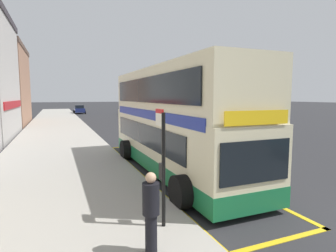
{
  "coord_description": "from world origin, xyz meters",
  "views": [
    {
      "loc": [
        -7.07,
        -2.78,
        3.25
      ],
      "look_at": [
        -2.75,
        7.7,
        2.01
      ],
      "focal_mm": 29.11,
      "sensor_mm": 36.0,
      "label": 1
    }
  ],
  "objects_px": {
    "bus_stop_sign": "(162,159)",
    "pedestrian_waiting_near_sign": "(151,210)",
    "parked_car_white_far": "(141,115)",
    "double_decker_bus": "(173,124)",
    "parked_car_teal_across": "(128,110)",
    "parked_car_navy_distant": "(79,109)"
  },
  "relations": [
    {
      "from": "double_decker_bus",
      "to": "parked_car_white_far",
      "type": "bearing_deg",
      "value": 76.6
    },
    {
      "from": "pedestrian_waiting_near_sign",
      "to": "double_decker_bus",
      "type": "bearing_deg",
      "value": 62.85
    },
    {
      "from": "parked_car_white_far",
      "to": "parked_car_navy_distant",
      "type": "distance_m",
      "value": 20.94
    },
    {
      "from": "parked_car_teal_across",
      "to": "pedestrian_waiting_near_sign",
      "type": "xyz_separation_m",
      "value": [
        -10.22,
        -42.94,
        0.23
      ]
    },
    {
      "from": "double_decker_bus",
      "to": "pedestrian_waiting_near_sign",
      "type": "xyz_separation_m",
      "value": [
        -2.97,
        -5.79,
        -1.03
      ]
    },
    {
      "from": "double_decker_bus",
      "to": "parked_car_teal_across",
      "type": "xyz_separation_m",
      "value": [
        7.25,
        37.15,
        -1.26
      ]
    },
    {
      "from": "bus_stop_sign",
      "to": "parked_car_white_far",
      "type": "height_order",
      "value": "bus_stop_sign"
    },
    {
      "from": "parked_car_white_far",
      "to": "parked_car_navy_distant",
      "type": "relative_size",
      "value": 1.0
    },
    {
      "from": "parked_car_white_far",
      "to": "parked_car_navy_distant",
      "type": "xyz_separation_m",
      "value": [
        -6.03,
        20.05,
        0.0
      ]
    },
    {
      "from": "parked_car_white_far",
      "to": "pedestrian_waiting_near_sign",
      "type": "relative_size",
      "value": 2.56
    },
    {
      "from": "double_decker_bus",
      "to": "parked_car_teal_across",
      "type": "relative_size",
      "value": 2.53
    },
    {
      "from": "double_decker_bus",
      "to": "parked_car_white_far",
      "type": "xyz_separation_m",
      "value": [
        5.49,
        23.03,
        -1.26
      ]
    },
    {
      "from": "parked_car_navy_distant",
      "to": "pedestrian_waiting_near_sign",
      "type": "distance_m",
      "value": 48.93
    },
    {
      "from": "parked_car_navy_distant",
      "to": "pedestrian_waiting_near_sign",
      "type": "height_order",
      "value": "pedestrian_waiting_near_sign"
    },
    {
      "from": "pedestrian_waiting_near_sign",
      "to": "parked_car_white_far",
      "type": "bearing_deg",
      "value": 73.65
    },
    {
      "from": "parked_car_navy_distant",
      "to": "parked_car_teal_across",
      "type": "xyz_separation_m",
      "value": [
        7.79,
        -5.93,
        0.0
      ]
    },
    {
      "from": "bus_stop_sign",
      "to": "pedestrian_waiting_near_sign",
      "type": "relative_size",
      "value": 1.71
    },
    {
      "from": "parked_car_navy_distant",
      "to": "parked_car_white_far",
      "type": "bearing_deg",
      "value": -75.02
    },
    {
      "from": "double_decker_bus",
      "to": "pedestrian_waiting_near_sign",
      "type": "bearing_deg",
      "value": -117.15
    },
    {
      "from": "parked_car_navy_distant",
      "to": "parked_car_teal_across",
      "type": "distance_m",
      "value": 9.79
    },
    {
      "from": "double_decker_bus",
      "to": "pedestrian_waiting_near_sign",
      "type": "relative_size",
      "value": 6.46
    },
    {
      "from": "parked_car_teal_across",
      "to": "parked_car_white_far",
      "type": "bearing_deg",
      "value": -99.35
    }
  ]
}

